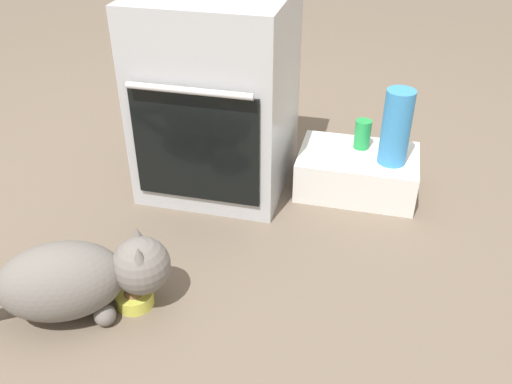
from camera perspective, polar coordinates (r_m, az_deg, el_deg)
name	(u,v)px	position (r m, az deg, el deg)	size (l,w,h in m)	color
ground	(213,230)	(2.08, -4.45, -3.94)	(8.00, 8.00, 0.00)	#6B5B4C
oven	(218,94)	(2.21, -4.01, 10.18)	(0.56, 0.61, 0.78)	#B7BABF
pantry_cabinet	(357,172)	(2.30, 10.46, 2.08)	(0.48, 0.32, 0.17)	white
food_bowl	(135,297)	(1.80, -12.51, -10.63)	(0.12, 0.12, 0.07)	#D1D14C
cat	(77,278)	(1.75, -18.14, -8.55)	(0.74, 0.43, 0.26)	slate
water_bottle	(396,128)	(2.16, 14.38, 6.52)	(0.11, 0.11, 0.30)	#388CD1
soda_can	(363,134)	(2.28, 11.03, 5.93)	(0.07, 0.07, 0.12)	green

